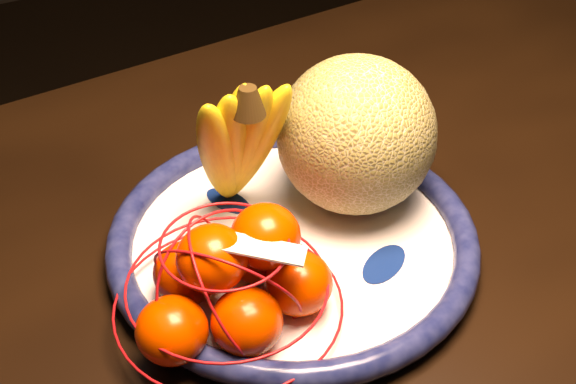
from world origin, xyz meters
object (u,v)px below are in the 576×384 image
dining_table (317,304)px  fruit_bowl (293,241)px  banana_bunch (236,141)px  cantaloupe (356,135)px  mandarin_bag (233,280)px

dining_table → fruit_bowl: (-0.02, 0.01, 0.09)m
dining_table → banana_bunch: bearing=122.0°
cantaloupe → mandarin_bag: 0.20m
cantaloupe → mandarin_bag: (-0.18, -0.09, -0.04)m
banana_bunch → mandarin_bag: bearing=-114.7°
dining_table → cantaloupe: bearing=29.1°
banana_bunch → mandarin_bag: 0.15m
dining_table → banana_bunch: size_ratio=8.18×
cantaloupe → banana_bunch: size_ratio=0.87×
cantaloupe → banana_bunch: banana_bunch is taller
cantaloupe → mandarin_bag: size_ratio=0.69×
fruit_bowl → cantaloupe: (0.09, 0.03, 0.08)m
mandarin_bag → fruit_bowl: bearing=32.5°
fruit_bowl → banana_bunch: banana_bunch is taller
cantaloupe → banana_bunch: 0.12m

